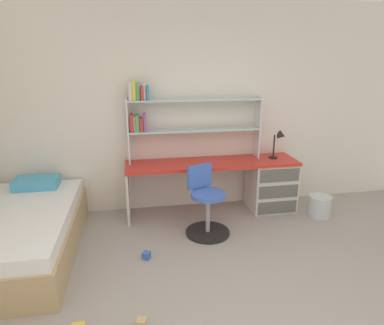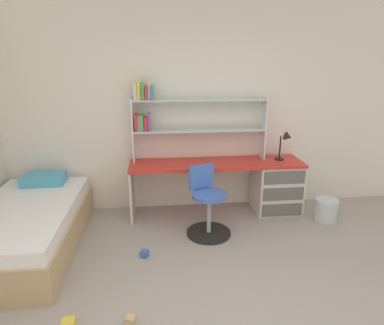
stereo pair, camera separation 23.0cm
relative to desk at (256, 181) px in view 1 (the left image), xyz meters
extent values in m
cube|color=silver|center=(-0.74, 0.32, 0.96)|extent=(6.16, 0.06, 2.71)
cube|color=red|center=(-0.60, 0.00, 0.29)|extent=(2.24, 0.54, 0.04)
cube|color=beige|center=(0.22, 0.00, -0.06)|extent=(0.59, 0.51, 0.67)
cube|color=beige|center=(-1.70, 0.00, -0.06)|extent=(0.03, 0.48, 0.67)
cube|color=#5E5B57|center=(0.22, -0.26, -0.29)|extent=(0.53, 0.01, 0.17)
cube|color=#5E5B57|center=(0.22, -0.26, -0.06)|extent=(0.53, 0.01, 0.17)
cube|color=#5E5B57|center=(0.22, -0.26, 0.16)|extent=(0.53, 0.01, 0.17)
cube|color=silver|center=(-1.66, 0.15, 0.72)|extent=(0.02, 0.22, 0.81)
cube|color=silver|center=(0.04, 0.15, 0.72)|extent=(0.02, 0.22, 0.81)
cube|color=silver|center=(-0.81, 0.15, 0.71)|extent=(1.68, 0.22, 0.02)
cube|color=silver|center=(-0.81, 0.15, 1.09)|extent=(1.68, 0.22, 0.02)
cube|color=red|center=(-1.61, 0.15, 0.82)|extent=(0.04, 0.16, 0.21)
cube|color=beige|center=(-1.58, 0.15, 0.81)|extent=(0.03, 0.12, 0.19)
cube|color=#4CA559|center=(-1.54, 0.15, 0.82)|extent=(0.04, 0.17, 0.20)
cube|color=red|center=(-1.50, 0.15, 0.80)|extent=(0.04, 0.13, 0.17)
cube|color=purple|center=(-1.45, 0.15, 0.83)|extent=(0.03, 0.13, 0.22)
cube|color=beige|center=(-1.61, 0.15, 1.21)|extent=(0.04, 0.17, 0.21)
cube|color=yellow|center=(-1.56, 0.15, 1.22)|extent=(0.04, 0.14, 0.23)
cube|color=#4CA559|center=(-1.52, 0.15, 1.21)|extent=(0.04, 0.14, 0.21)
cube|color=red|center=(-1.47, 0.15, 1.18)|extent=(0.03, 0.20, 0.17)
cube|color=beige|center=(-1.44, 0.15, 1.21)|extent=(0.02, 0.13, 0.21)
cube|color=#338CBF|center=(-1.40, 0.15, 1.19)|extent=(0.03, 0.14, 0.17)
cylinder|color=black|center=(0.24, 0.04, 0.32)|extent=(0.12, 0.12, 0.02)
cylinder|color=black|center=(0.24, 0.04, 0.47)|extent=(0.02, 0.02, 0.30)
cone|color=black|center=(0.32, -0.01, 0.62)|extent=(0.12, 0.11, 0.13)
cylinder|color=black|center=(-0.79, -0.57, -0.38)|extent=(0.52, 0.52, 0.03)
cylinder|color=#A5A8AD|center=(-0.79, -0.57, -0.17)|extent=(0.05, 0.05, 0.47)
cylinder|color=#3F66BF|center=(-0.79, -0.57, 0.09)|extent=(0.40, 0.40, 0.05)
cube|color=#3F66BF|center=(-0.85, -0.41, 0.27)|extent=(0.31, 0.16, 0.28)
cube|color=tan|center=(-2.78, -0.68, -0.22)|extent=(1.04, 1.91, 0.35)
cube|color=white|center=(-2.78, -0.68, 0.02)|extent=(0.98, 1.85, 0.14)
cube|color=#4CA5CC|center=(-2.78, 0.02, 0.15)|extent=(0.50, 0.32, 0.12)
cylinder|color=silver|center=(0.76, -0.36, -0.26)|extent=(0.29, 0.29, 0.28)
cube|color=#3860B7|center=(-1.53, -0.98, -0.36)|extent=(0.10, 0.10, 0.07)
cube|color=tan|center=(-1.60, -1.90, -0.36)|extent=(0.09, 0.09, 0.07)
camera|label=1|loc=(-1.58, -4.01, 1.56)|focal=31.14mm
camera|label=2|loc=(-1.36, -4.05, 1.56)|focal=31.14mm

